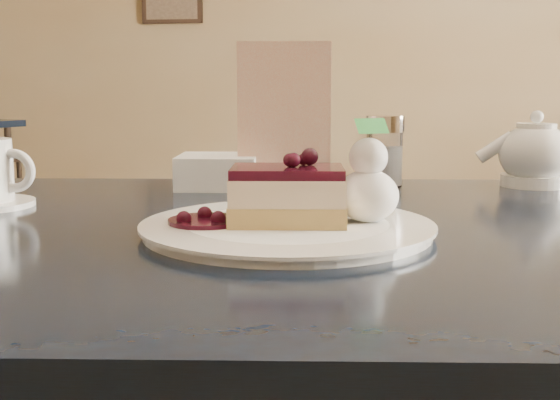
# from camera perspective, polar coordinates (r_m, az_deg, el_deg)

# --- Properties ---
(main_table) EXTENTS (1.38, 0.99, 0.81)m
(main_table) POSITION_cam_1_polar(r_m,az_deg,el_deg) (0.88, 0.63, -7.47)
(main_table) COLOR black
(main_table) RESTS_ON ground
(dessert_plate) EXTENTS (0.33, 0.33, 0.01)m
(dessert_plate) POSITION_cam_1_polar(r_m,az_deg,el_deg) (0.80, 0.60, -2.32)
(dessert_plate) COLOR white
(dessert_plate) RESTS_ON main_table
(cheesecake_slice) EXTENTS (0.14, 0.10, 0.06)m
(cheesecake_slice) POSITION_cam_1_polar(r_m,az_deg,el_deg) (0.79, 0.60, 0.36)
(cheesecake_slice) COLOR tan
(cheesecake_slice) RESTS_ON dessert_plate
(whipped_cream) EXTENTS (0.07, 0.07, 0.06)m
(whipped_cream) POSITION_cam_1_polar(r_m,az_deg,el_deg) (0.81, 7.14, 0.36)
(whipped_cream) COLOR white
(whipped_cream) RESTS_ON dessert_plate
(berry_sauce) EXTENTS (0.09, 0.09, 0.01)m
(berry_sauce) POSITION_cam_1_polar(r_m,az_deg,el_deg) (0.80, -6.02, -1.73)
(berry_sauce) COLOR #320718
(berry_sauce) RESTS_ON dessert_plate
(tea_set) EXTENTS (0.24, 0.30, 0.11)m
(tea_set) POSITION_cam_1_polar(r_m,az_deg,el_deg) (1.23, 20.94, 2.97)
(tea_set) COLOR white
(tea_set) RESTS_ON main_table
(menu_card) EXTENTS (0.15, 0.05, 0.24)m
(menu_card) POSITION_cam_1_polar(r_m,az_deg,el_deg) (1.16, 0.34, 6.83)
(menu_card) COLOR white
(menu_card) RESTS_ON main_table
(sugar_shaker) EXTENTS (0.06, 0.06, 0.12)m
(sugar_shaker) POSITION_cam_1_polar(r_m,az_deg,el_deg) (1.19, 8.49, 4.02)
(sugar_shaker) COLOR white
(sugar_shaker) RESTS_ON main_table
(napkin_stack) EXTENTS (0.14, 0.14, 0.05)m
(napkin_stack) POSITION_cam_1_polar(r_m,az_deg,el_deg) (1.18, -5.06, 2.35)
(napkin_stack) COLOR white
(napkin_stack) RESTS_ON main_table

